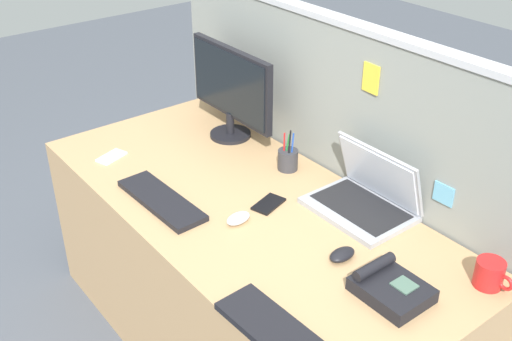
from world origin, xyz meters
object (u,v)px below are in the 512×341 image
desktop_monitor (231,88)px  cell_phone_black_slab (269,204)px  cell_phone_white_slab (112,157)px  keyboard_main (161,200)px  pen_cup (288,159)px  computer_mouse_right_hand (342,254)px  computer_mouse_left_hand (238,218)px  coffee_mug (490,274)px  keyboard_spare (278,333)px  laptop (367,195)px  desk_phone (390,287)px

desktop_monitor → cell_phone_black_slab: bearing=-22.7°
cell_phone_white_slab → keyboard_main: bearing=-21.1°
cell_phone_black_slab → cell_phone_white_slab: bearing=-173.7°
desktop_monitor → pen_cup: bearing=0.2°
keyboard_main → pen_cup: bearing=77.9°
computer_mouse_right_hand → cell_phone_black_slab: computer_mouse_right_hand is taller
computer_mouse_left_hand → coffee_mug: 0.85m
keyboard_main → coffee_mug: (1.03, 0.56, 0.03)m
coffee_mug → computer_mouse_left_hand: bearing=-151.6°
keyboard_spare → computer_mouse_right_hand: computer_mouse_right_hand is taller
laptop → cell_phone_white_slab: 1.09m
computer_mouse_right_hand → coffee_mug: coffee_mug is taller
keyboard_spare → coffee_mug: coffee_mug is taller
laptop → computer_mouse_left_hand: bearing=-117.2°
laptop → desk_phone: bearing=-37.9°
keyboard_spare → cell_phone_black_slab: (-0.54, 0.40, -0.01)m
computer_mouse_left_hand → pen_cup: size_ratio=0.55×
coffee_mug → cell_phone_white_slab: bearing=-159.5°
desk_phone → coffee_mug: 0.32m
desktop_monitor → desk_phone: 1.21m
laptop → pen_cup: 0.40m
cell_phone_black_slab → coffee_mug: coffee_mug is taller
computer_mouse_right_hand → cell_phone_white_slab: (-1.09, -0.29, -0.01)m
keyboard_spare → computer_mouse_left_hand: size_ratio=4.03×
laptop → computer_mouse_right_hand: size_ratio=3.73×
computer_mouse_left_hand → laptop: bearing=55.3°
desktop_monitor → computer_mouse_left_hand: desktop_monitor is taller
cell_phone_black_slab → pen_cup: bearing=108.3°
computer_mouse_right_hand → cell_phone_black_slab: size_ratio=0.77×
pen_cup → cell_phone_black_slab: 0.29m
pen_cup → computer_mouse_left_hand: bearing=-64.7°
keyboard_spare → computer_mouse_right_hand: (-0.14, 0.39, 0.01)m
cell_phone_black_slab → cell_phone_white_slab: 0.76m
cell_phone_white_slab → cell_phone_black_slab: bearing=3.4°
computer_mouse_right_hand → computer_mouse_left_hand: 0.41m
keyboard_spare → cell_phone_black_slab: bearing=141.0°
computer_mouse_left_hand → cell_phone_white_slab: 0.73m
desk_phone → computer_mouse_right_hand: desk_phone is taller
laptop → computer_mouse_left_hand: (-0.22, -0.42, -0.04)m
desk_phone → cell_phone_white_slab: (-1.31, -0.28, -0.02)m
laptop → coffee_mug: laptop is taller
keyboard_spare → pen_cup: bearing=135.6°
laptop → computer_mouse_right_hand: 0.32m
keyboard_spare → desktop_monitor: bearing=147.6°
laptop → keyboard_main: (-0.50, -0.58, -0.05)m
pen_cup → coffee_mug: pen_cup is taller
desk_phone → keyboard_spare: 0.39m
computer_mouse_right_hand → cell_phone_black_slab: (-0.40, 0.01, -0.01)m
desk_phone → computer_mouse_right_hand: bearing=177.1°
cell_phone_white_slab → pen_cup: bearing=25.1°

